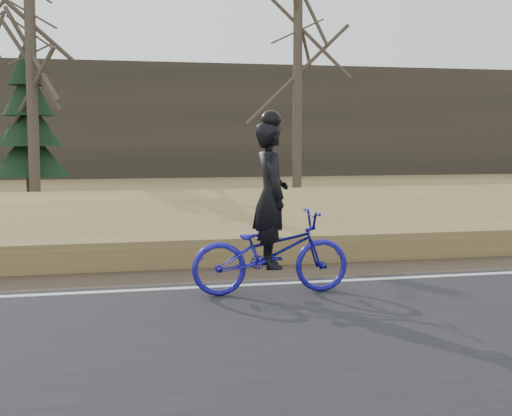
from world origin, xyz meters
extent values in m
plane|color=#987F4D|center=(0.00, 0.00, 0.00)|extent=(120.00, 120.00, 0.00)
cube|color=black|center=(0.00, -2.50, 0.03)|extent=(120.00, 6.00, 0.06)
cube|color=silver|center=(0.00, 0.20, 0.07)|extent=(120.00, 0.12, 0.01)
cube|color=#473A2B|center=(0.00, 1.20, 0.02)|extent=(120.00, 1.60, 0.04)
cube|color=#987F4D|center=(0.00, 4.20, 0.22)|extent=(120.00, 5.00, 0.44)
cube|color=slate|center=(0.00, 8.00, 0.23)|extent=(120.00, 3.00, 0.45)
cube|color=black|center=(0.00, 8.00, 0.52)|extent=(120.00, 2.40, 0.14)
cube|color=brown|center=(0.00, 7.28, 0.67)|extent=(120.00, 0.07, 0.15)
cube|color=brown|center=(0.00, 8.72, 0.67)|extent=(120.00, 0.07, 0.15)
cube|color=#383328|center=(0.00, 30.00, 3.00)|extent=(120.00, 4.00, 6.00)
imported|color=#1D169D|center=(-1.21, -0.36, 0.60)|extent=(2.08, 0.76, 1.08)
imported|color=black|center=(-1.21, -0.36, 1.35)|extent=(0.46, 0.69, 1.88)
sphere|color=black|center=(-1.21, -0.36, 2.31)|extent=(0.26, 0.26, 0.26)
cylinder|color=#4D4438|center=(-5.24, 14.33, 3.54)|extent=(0.36, 0.36, 7.09)
cylinder|color=#4D4438|center=(4.35, 17.55, 4.88)|extent=(0.36, 0.36, 9.77)
cylinder|color=#4D4438|center=(-5.48, 15.68, 0.55)|extent=(0.28, 0.28, 1.09)
cone|color=black|center=(-5.48, 15.68, 1.62)|extent=(2.60, 2.60, 1.59)
cone|color=black|center=(-5.48, 15.68, 2.62)|extent=(2.15, 2.15, 1.59)
cone|color=black|center=(-5.48, 15.68, 3.62)|extent=(1.70, 1.70, 1.59)
cone|color=black|center=(-5.48, 15.68, 4.62)|extent=(1.25, 1.25, 1.59)
camera|label=1|loc=(-3.44, -9.24, 2.08)|focal=50.00mm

